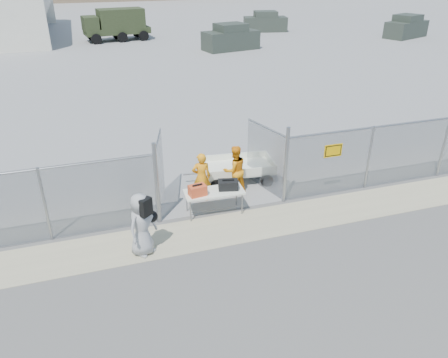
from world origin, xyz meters
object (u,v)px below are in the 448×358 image
object	(u,v)px
folding_table	(214,202)
visitor	(142,225)
security_worker_left	(201,177)
utility_trailer	(238,170)
security_worker_right	(235,170)

from	to	relation	value
folding_table	visitor	world-z (taller)	visitor
security_worker_left	utility_trailer	distance (m)	1.93
security_worker_left	visitor	distance (m)	3.13
visitor	security_worker_left	bearing A→B (deg)	6.93
visitor	utility_trailer	distance (m)	5.00
folding_table	security_worker_right	bearing A→B (deg)	48.64
security_worker_right	visitor	size ratio (longest dim) A/B	0.95
folding_table	security_worker_left	size ratio (longest dim) A/B	1.08
security_worker_left	visitor	world-z (taller)	visitor
security_worker_right	visitor	world-z (taller)	visitor
utility_trailer	security_worker_right	bearing A→B (deg)	-109.64
folding_table	visitor	xyz separation A→B (m)	(-2.34, -1.36, 0.50)
security_worker_left	visitor	bearing A→B (deg)	51.94
folding_table	visitor	size ratio (longest dim) A/B	1.02
security_worker_left	folding_table	bearing A→B (deg)	106.18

